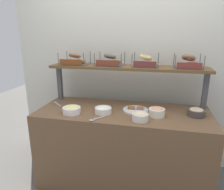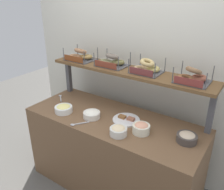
# 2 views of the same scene
# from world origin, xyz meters

# --- Properties ---
(ground_plane) EXTENTS (8.00, 8.00, 0.00)m
(ground_plane) POSITION_xyz_m (0.00, 0.00, 0.00)
(ground_plane) COLOR #595651
(back_wall) EXTENTS (2.98, 0.06, 2.40)m
(back_wall) POSITION_xyz_m (0.00, 0.55, 1.20)
(back_wall) COLOR beige
(back_wall) RESTS_ON ground_plane
(deli_counter) EXTENTS (1.78, 0.70, 0.85)m
(deli_counter) POSITION_xyz_m (0.00, 0.00, 0.42)
(deli_counter) COLOR brown
(deli_counter) RESTS_ON ground_plane
(shelf_riser_left) EXTENTS (0.05, 0.05, 0.40)m
(shelf_riser_left) POSITION_xyz_m (-0.83, 0.27, 1.05)
(shelf_riser_left) COLOR #4C4C51
(shelf_riser_left) RESTS_ON deli_counter
(shelf_riser_right) EXTENTS (0.05, 0.05, 0.40)m
(shelf_riser_right) POSITION_xyz_m (0.83, 0.27, 1.05)
(shelf_riser_right) COLOR #4C4C51
(shelf_riser_right) RESTS_ON deli_counter
(upper_shelf) EXTENTS (1.74, 0.32, 0.03)m
(upper_shelf) POSITION_xyz_m (0.00, 0.27, 1.26)
(upper_shelf) COLOR brown
(upper_shelf) RESTS_ON shelf_riser_left
(bowl_cream_cheese) EXTENTS (0.17, 0.17, 0.07)m
(bowl_cream_cheese) POSITION_xyz_m (-0.18, -0.10, 0.89)
(bowl_cream_cheese) COLOR white
(bowl_cream_cheese) RESTS_ON deli_counter
(bowl_potato_salad) EXTENTS (0.15, 0.15, 0.09)m
(bowl_potato_salad) POSITION_xyz_m (0.20, -0.21, 0.89)
(bowl_potato_salad) COLOR silver
(bowl_potato_salad) RESTS_ON deli_counter
(bowl_egg_salad) EXTENTS (0.18, 0.18, 0.08)m
(bowl_egg_salad) POSITION_xyz_m (-0.49, -0.17, 0.89)
(bowl_egg_salad) COLOR white
(bowl_egg_salad) RESTS_ON deli_counter
(bowl_tuna_salad) EXTENTS (0.17, 0.17, 0.08)m
(bowl_tuna_salad) POSITION_xyz_m (0.72, 0.03, 0.89)
(bowl_tuna_salad) COLOR #433C39
(bowl_tuna_salad) RESTS_ON deli_counter
(bowl_lox_spread) EXTENTS (0.15, 0.15, 0.10)m
(bowl_lox_spread) POSITION_xyz_m (0.34, -0.07, 0.90)
(bowl_lox_spread) COLOR silver
(bowl_lox_spread) RESTS_ON deli_counter
(serving_plate_white) EXTENTS (0.26, 0.26, 0.04)m
(serving_plate_white) POSITION_xyz_m (0.13, 0.04, 0.86)
(serving_plate_white) COLOR white
(serving_plate_white) RESTS_ON deli_counter
(serving_spoon_near_plate) EXTENTS (0.15, 0.13, 0.01)m
(serving_spoon_near_plate) POSITION_xyz_m (-0.78, 0.06, 0.86)
(serving_spoon_near_plate) COLOR #B7B7BC
(serving_spoon_near_plate) RESTS_ON deli_counter
(serving_spoon_by_edge) EXTENTS (0.12, 0.15, 0.01)m
(serving_spoon_by_edge) POSITION_xyz_m (-0.22, -0.29, 0.86)
(serving_spoon_by_edge) COLOR #B7B7BC
(serving_spoon_by_edge) RESTS_ON deli_counter
(bagel_basket_everything) EXTENTS (0.31, 0.26, 0.14)m
(bagel_basket_everything) POSITION_xyz_m (-0.62, 0.27, 1.33)
(bagel_basket_everything) COLOR #4C4C51
(bagel_basket_everything) RESTS_ON upper_shelf
(bagel_basket_poppy) EXTENTS (0.31, 0.26, 0.14)m
(bagel_basket_poppy) POSITION_xyz_m (-0.21, 0.28, 1.33)
(bagel_basket_poppy) COLOR #4C4C51
(bagel_basket_poppy) RESTS_ON upper_shelf
(bagel_basket_sesame) EXTENTS (0.28, 0.24, 0.14)m
(bagel_basket_sesame) POSITION_xyz_m (0.19, 0.29, 1.33)
(bagel_basket_sesame) COLOR #4C4C51
(bagel_basket_sesame) RESTS_ON upper_shelf
(bagel_basket_cinnamon_raisin) EXTENTS (0.28, 0.25, 0.15)m
(bagel_basket_cinnamon_raisin) POSITION_xyz_m (0.63, 0.28, 1.33)
(bagel_basket_cinnamon_raisin) COLOR #4C4C51
(bagel_basket_cinnamon_raisin) RESTS_ON upper_shelf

